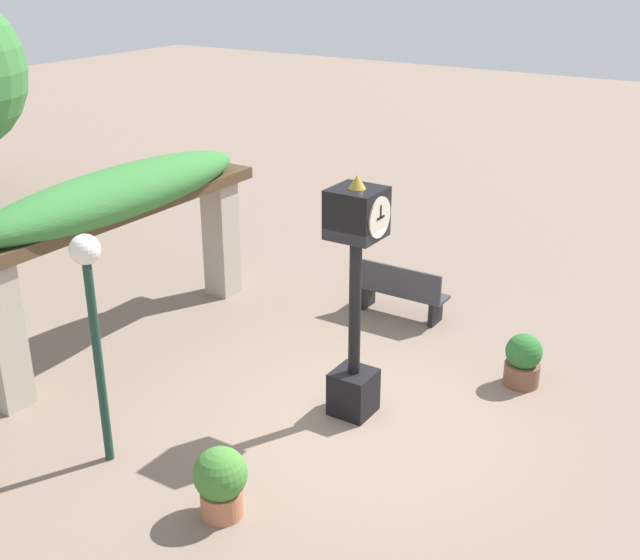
% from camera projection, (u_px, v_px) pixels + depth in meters
% --- Properties ---
extents(ground_plane, '(60.00, 60.00, 0.00)m').
position_uv_depth(ground_plane, '(362.00, 418.00, 10.07)').
color(ground_plane, '#7F6B5B').
extents(pedestal_clock, '(0.58, 0.63, 3.10)m').
position_uv_depth(pedestal_clock, '(355.00, 291.00, 9.56)').
color(pedestal_clock, black).
rests_on(pedestal_clock, ground).
extents(pergola, '(5.37, 1.04, 2.65)m').
position_uv_depth(pergola, '(120.00, 210.00, 11.26)').
color(pergola, '#A89E89').
rests_on(pergola, ground).
extents(potted_plant_near_left, '(0.56, 0.56, 0.79)m').
position_uv_depth(potted_plant_near_left, '(221.00, 481.00, 8.21)').
color(potted_plant_near_left, '#B26B4C').
rests_on(potted_plant_near_left, ground).
extents(potted_plant_near_right, '(0.49, 0.49, 0.74)m').
position_uv_depth(potted_plant_near_right, '(523.00, 360.00, 10.71)').
color(potted_plant_near_right, brown).
rests_on(potted_plant_near_right, ground).
extents(park_bench, '(0.42, 1.52, 0.89)m').
position_uv_depth(park_bench, '(400.00, 291.00, 12.68)').
color(park_bench, '#38383D').
rests_on(park_bench, ground).
extents(lamp_post, '(0.33, 0.33, 2.74)m').
position_uv_depth(lamp_post, '(91.00, 298.00, 8.50)').
color(lamp_post, '#19382D').
rests_on(lamp_post, ground).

